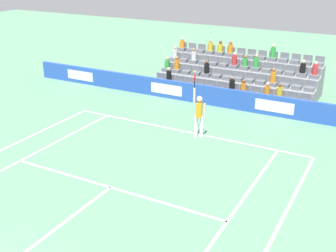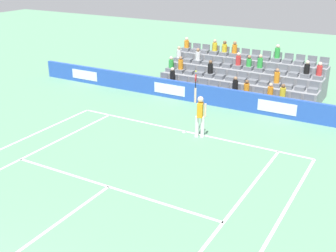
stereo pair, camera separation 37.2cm
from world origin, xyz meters
name	(u,v)px [view 1 (the left image)]	position (x,y,z in m)	size (l,w,h in m)	color
line_baseline	(184,131)	(0.00, -11.89, 0.00)	(10.97, 0.10, 0.01)	white
line_service	(110,187)	(0.00, -6.40, 0.00)	(8.23, 0.10, 0.01)	white
line_centre_service	(41,240)	(0.00, -3.20, 0.00)	(0.10, 6.40, 0.01)	white
line_singles_sideline_left	(11,166)	(4.12, -5.95, 0.00)	(0.10, 11.89, 0.01)	white
line_singles_sideline_right	(221,230)	(-4.12, -5.95, 0.00)	(0.10, 11.89, 0.01)	white
line_doubles_sideline_right	(269,245)	(-5.49, -5.95, 0.00)	(0.10, 11.89, 0.01)	white
line_centre_mark	(183,132)	(0.00, -11.79, 0.00)	(0.10, 0.20, 0.01)	white
sponsor_barrier	(218,97)	(0.00, -15.68, 0.49)	(23.23, 0.22, 0.98)	blue
tennis_player	(199,114)	(-0.77, -11.69, 0.99)	(0.54, 0.42, 2.85)	white
stadium_stand	(238,79)	(0.01, -18.62, 0.69)	(8.68, 3.80, 2.62)	gray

